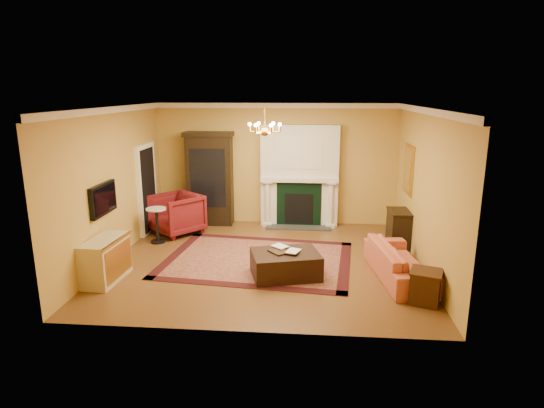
# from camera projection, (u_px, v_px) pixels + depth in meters

# --- Properties ---
(floor) EXTENTS (6.00, 5.50, 0.02)m
(floor) POSITION_uv_depth(u_px,v_px,m) (265.00, 261.00, 9.06)
(floor) COLOR brown
(floor) RESTS_ON ground
(ceiling) EXTENTS (6.00, 5.50, 0.02)m
(ceiling) POSITION_uv_depth(u_px,v_px,m) (265.00, 107.00, 8.32)
(ceiling) COLOR white
(ceiling) RESTS_ON wall_back
(wall_back) EXTENTS (6.00, 0.02, 3.00)m
(wall_back) POSITION_uv_depth(u_px,v_px,m) (276.00, 164.00, 11.36)
(wall_back) COLOR #B49640
(wall_back) RESTS_ON floor
(wall_front) EXTENTS (6.00, 0.02, 3.00)m
(wall_front) POSITION_uv_depth(u_px,v_px,m) (244.00, 230.00, 6.02)
(wall_front) COLOR #B49640
(wall_front) RESTS_ON floor
(wall_left) EXTENTS (0.02, 5.50, 3.00)m
(wall_left) POSITION_uv_depth(u_px,v_px,m) (113.00, 185.00, 8.94)
(wall_left) COLOR #B49640
(wall_left) RESTS_ON floor
(wall_right) EXTENTS (0.02, 5.50, 3.00)m
(wall_right) POSITION_uv_depth(u_px,v_px,m) (426.00, 190.00, 8.45)
(wall_right) COLOR #B49640
(wall_right) RESTS_ON floor
(fireplace) EXTENTS (1.90, 0.70, 2.50)m
(fireplace) POSITION_uv_depth(u_px,v_px,m) (299.00, 178.00, 11.20)
(fireplace) COLOR silver
(fireplace) RESTS_ON wall_back
(crown_molding) EXTENTS (6.00, 5.50, 0.12)m
(crown_molding) POSITION_uv_depth(u_px,v_px,m) (269.00, 108.00, 9.26)
(crown_molding) COLOR white
(crown_molding) RESTS_ON ceiling
(doorway) EXTENTS (0.08, 1.05, 2.10)m
(doorway) POSITION_uv_depth(u_px,v_px,m) (147.00, 189.00, 10.68)
(doorway) COLOR white
(doorway) RESTS_ON wall_left
(tv_panel) EXTENTS (0.09, 0.95, 0.58)m
(tv_panel) POSITION_uv_depth(u_px,v_px,m) (103.00, 199.00, 8.39)
(tv_panel) COLOR black
(tv_panel) RESTS_ON wall_left
(gilt_mirror) EXTENTS (0.06, 0.76, 1.05)m
(gilt_mirror) POSITION_uv_depth(u_px,v_px,m) (408.00, 169.00, 9.76)
(gilt_mirror) COLOR gold
(gilt_mirror) RESTS_ON wall_right
(chandelier) EXTENTS (0.63, 0.55, 0.53)m
(chandelier) POSITION_uv_depth(u_px,v_px,m) (265.00, 129.00, 8.42)
(chandelier) COLOR gold
(chandelier) RESTS_ON ceiling
(oriental_rug) EXTENTS (3.91, 3.10, 0.01)m
(oriental_rug) POSITION_uv_depth(u_px,v_px,m) (258.00, 259.00, 9.10)
(oriental_rug) COLOR #480F14
(oriental_rug) RESTS_ON floor
(china_cabinet) EXTENTS (1.12, 0.54, 2.21)m
(china_cabinet) POSITION_uv_depth(u_px,v_px,m) (210.00, 181.00, 11.32)
(china_cabinet) COLOR black
(china_cabinet) RESTS_ON floor
(wingback_armchair) EXTENTS (1.39, 1.38, 1.04)m
(wingback_armchair) POSITION_uv_depth(u_px,v_px,m) (176.00, 212.00, 10.67)
(wingback_armchair) COLOR maroon
(wingback_armchair) RESTS_ON floor
(pedestal_table) EXTENTS (0.44, 0.44, 0.79)m
(pedestal_table) POSITION_uv_depth(u_px,v_px,m) (157.00, 223.00, 10.03)
(pedestal_table) COLOR black
(pedestal_table) RESTS_ON floor
(commode) EXTENTS (0.55, 1.06, 0.77)m
(commode) POSITION_uv_depth(u_px,v_px,m) (105.00, 260.00, 8.04)
(commode) COLOR beige
(commode) RESTS_ON floor
(coral_sofa) EXTENTS (0.88, 2.12, 0.81)m
(coral_sofa) POSITION_uv_depth(u_px,v_px,m) (401.00, 257.00, 8.15)
(coral_sofa) COLOR #C6633E
(coral_sofa) RESTS_ON floor
(end_table) EXTENTS (0.57, 0.57, 0.51)m
(end_table) POSITION_uv_depth(u_px,v_px,m) (425.00, 288.00, 7.22)
(end_table) COLOR #3A1D10
(end_table) RESTS_ON floor
(console_table) EXTENTS (0.42, 0.71, 0.78)m
(console_table) POSITION_uv_depth(u_px,v_px,m) (398.00, 229.00, 9.79)
(console_table) COLOR black
(console_table) RESTS_ON floor
(leather_ottoman) EXTENTS (1.38, 1.15, 0.44)m
(leather_ottoman) POSITION_uv_depth(u_px,v_px,m) (286.00, 264.00, 8.24)
(leather_ottoman) COLOR black
(leather_ottoman) RESTS_ON oriental_rug
(ottoman_tray) EXTENTS (0.56, 0.55, 0.03)m
(ottoman_tray) POSITION_uv_depth(u_px,v_px,m) (283.00, 251.00, 8.24)
(ottoman_tray) COLOR black
(ottoman_tray) RESTS_ON leather_ottoman
(book_a) EXTENTS (0.17, 0.17, 0.28)m
(book_a) POSITION_uv_depth(u_px,v_px,m) (276.00, 241.00, 8.28)
(book_a) COLOR gray
(book_a) RESTS_ON ottoman_tray
(book_b) EXTENTS (0.21, 0.09, 0.29)m
(book_b) POSITION_uv_depth(u_px,v_px,m) (288.00, 243.00, 8.15)
(book_b) COLOR gray
(book_b) RESTS_ON ottoman_tray
(topiary_left) EXTENTS (0.15, 0.15, 0.41)m
(topiary_left) POSITION_uv_depth(u_px,v_px,m) (272.00, 168.00, 11.15)
(topiary_left) COLOR gray
(topiary_left) RESTS_ON fireplace
(topiary_right) EXTENTS (0.17, 0.17, 0.45)m
(topiary_right) POSITION_uv_depth(u_px,v_px,m) (331.00, 167.00, 11.03)
(topiary_right) COLOR gray
(topiary_right) RESTS_ON fireplace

